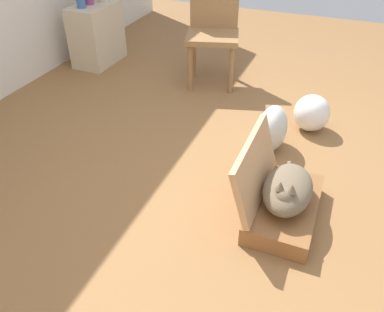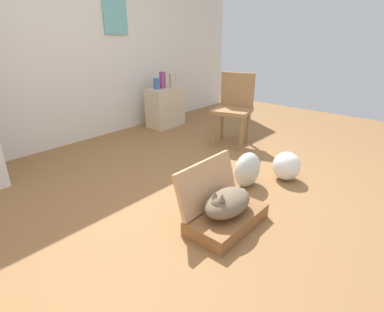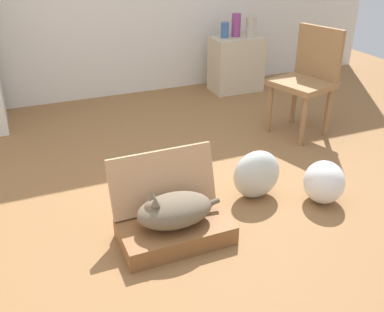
# 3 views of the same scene
# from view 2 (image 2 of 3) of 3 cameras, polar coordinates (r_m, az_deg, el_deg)

# --- Properties ---
(ground_plane) EXTENTS (7.68, 7.68, 0.00)m
(ground_plane) POSITION_cam_2_polar(r_m,az_deg,el_deg) (2.82, 2.92, -6.85)
(ground_plane) COLOR olive
(ground_plane) RESTS_ON ground
(wall_back) EXTENTS (6.40, 0.15, 2.60)m
(wall_back) POSITION_cam_2_polar(r_m,az_deg,el_deg) (4.25, -22.98, 19.67)
(wall_back) COLOR silver
(wall_back) RESTS_ON ground
(suitcase_base) EXTENTS (0.64, 0.36, 0.12)m
(suitcase_base) POSITION_cam_2_polar(r_m,az_deg,el_deg) (2.35, 6.58, -11.82)
(suitcase_base) COLOR brown
(suitcase_base) RESTS_ON ground
(suitcase_lid) EXTENTS (0.64, 0.14, 0.36)m
(suitcase_lid) POSITION_cam_2_polar(r_m,az_deg,el_deg) (2.33, 2.90, -5.27)
(suitcase_lid) COLOR tan
(suitcase_lid) RESTS_ON suitcase_base
(cat) EXTENTS (0.52, 0.27, 0.22)m
(cat) POSITION_cam_2_polar(r_m,az_deg,el_deg) (2.27, 6.64, -8.74)
(cat) COLOR brown
(cat) RESTS_ON suitcase_base
(plastic_bag_white) EXTENTS (0.33, 0.21, 0.34)m
(plastic_bag_white) POSITION_cam_2_polar(r_m,az_deg,el_deg) (2.91, 10.41, -2.57)
(plastic_bag_white) COLOR silver
(plastic_bag_white) RESTS_ON ground
(plastic_bag_clear) EXTENTS (0.26, 0.27, 0.29)m
(plastic_bag_clear) POSITION_cam_2_polar(r_m,az_deg,el_deg) (3.14, 17.45, -1.83)
(plastic_bag_clear) COLOR white
(plastic_bag_clear) RESTS_ON ground
(side_table) EXTENTS (0.56, 0.33, 0.59)m
(side_table) POSITION_cam_2_polar(r_m,az_deg,el_deg) (4.78, -5.08, 9.17)
(side_table) COLOR beige
(side_table) RESTS_ON ground
(vase_tall) EXTENTS (0.08, 0.08, 0.16)m
(vase_tall) POSITION_cam_2_polar(r_m,az_deg,el_deg) (4.64, -6.78, 13.44)
(vase_tall) COLOR #38609E
(vase_tall) RESTS_ON side_table
(vase_short) EXTENTS (0.12, 0.12, 0.21)m
(vase_short) POSITION_cam_2_polar(r_m,az_deg,el_deg) (4.77, -3.66, 14.10)
(vase_short) COLOR #B7AD99
(vase_short) RESTS_ON side_table
(vase_round) EXTENTS (0.10, 0.10, 0.24)m
(vase_round) POSITION_cam_2_polar(r_m,az_deg,el_deg) (4.73, -5.60, 14.15)
(vase_round) COLOR #8C387A
(vase_round) RESTS_ON side_table
(chair) EXTENTS (0.53, 0.56, 0.91)m
(chair) POSITION_cam_2_polar(r_m,az_deg,el_deg) (3.96, 7.92, 9.36)
(chair) COLOR olive
(chair) RESTS_ON ground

